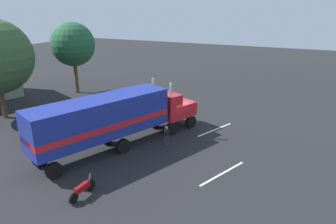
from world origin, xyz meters
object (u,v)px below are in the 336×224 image
Objects in this scene: motorcycle at (83,189)px; tree_right at (73,44)px; semi_truck at (115,117)px; person_bystander at (166,135)px; parked_car at (54,126)px.

tree_right reaches higher than motorcycle.
semi_truck reaches higher than motorcycle.
tree_right is (17.31, 15.04, 5.41)m from motorcycle.
motorcycle is 0.25× the size of tree_right.
person_bystander is (1.88, -3.37, -1.63)m from semi_truck.
semi_truck is 4.18m from person_bystander.
semi_truck reaches higher than person_bystander.
semi_truck is at bearing -89.26° from parked_car.
motorcycle is at bearing -139.01° from tree_right.
person_bystander is 19.63m from tree_right.
person_bystander is 0.34× the size of parked_car.
parked_car is 0.56× the size of tree_right.
parked_car is at bearing 52.57° from motorcycle.
semi_truck is 1.65× the size of tree_right.
semi_truck is at bearing 16.68° from motorcycle.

